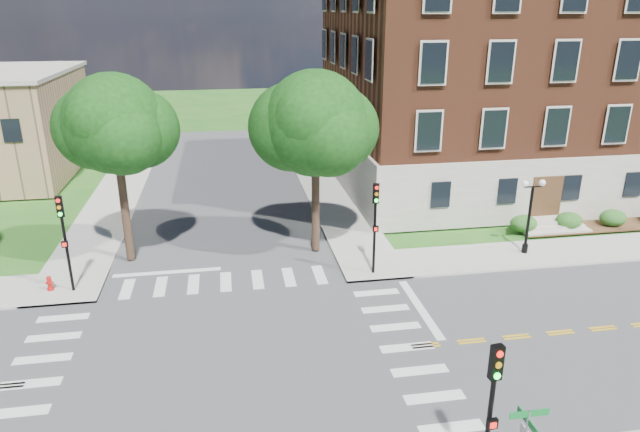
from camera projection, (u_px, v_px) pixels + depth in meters
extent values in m
plane|color=#1F5919|center=(228.00, 365.00, 22.07)|extent=(160.00, 160.00, 0.00)
cube|color=#3D3D3F|center=(228.00, 365.00, 22.07)|extent=(90.00, 12.00, 0.01)
cube|color=#3D3D3F|center=(228.00, 365.00, 22.07)|extent=(12.00, 90.00, 0.01)
cube|color=#9E9B93|center=(629.00, 247.00, 32.81)|extent=(34.00, 3.50, 0.12)
cube|color=#9E9B93|center=(323.00, 184.00, 44.55)|extent=(3.50, 34.00, 0.12)
cube|color=#9E9B93|center=(117.00, 194.00, 42.14)|extent=(3.50, 34.00, 0.12)
cube|color=silver|center=(420.00, 308.00, 26.22)|extent=(0.40, 5.50, 0.00)
cube|color=#9E998B|center=(526.00, 152.00, 45.41)|extent=(30.00, 20.00, 4.20)
cube|color=brown|center=(539.00, 47.00, 42.66)|extent=(29.55, 19.70, 11.80)
cube|color=#472D19|center=(546.00, 198.00, 35.63)|extent=(2.00, 0.10, 2.80)
cylinder|color=black|center=(126.00, 217.00, 30.30)|extent=(0.44, 0.44, 4.87)
sphere|color=#10340E|center=(114.00, 124.00, 28.59)|extent=(5.10, 5.10, 5.10)
cylinder|color=black|center=(316.00, 213.00, 31.60)|extent=(0.44, 0.44, 4.37)
sphere|color=#10340E|center=(315.00, 123.00, 29.88)|extent=(5.62, 5.62, 5.62)
cube|color=black|center=(496.00, 362.00, 14.69)|extent=(0.34, 0.25, 1.00)
cylinder|color=red|center=(500.00, 354.00, 14.46)|extent=(0.18, 0.07, 0.18)
cylinder|color=orange|center=(499.00, 365.00, 14.57)|extent=(0.18, 0.07, 0.18)
cylinder|color=#19E533|center=(497.00, 376.00, 14.69)|extent=(0.18, 0.07, 0.18)
cube|color=black|center=(492.00, 424.00, 15.15)|extent=(0.31, 0.15, 0.30)
cylinder|color=black|center=(374.00, 238.00, 28.87)|extent=(0.14, 0.14, 3.80)
cube|color=black|center=(376.00, 193.00, 28.04)|extent=(0.37, 0.30, 1.00)
cylinder|color=red|center=(377.00, 188.00, 27.81)|extent=(0.19, 0.10, 0.18)
cylinder|color=orange|center=(377.00, 194.00, 27.92)|extent=(0.19, 0.10, 0.18)
cylinder|color=#19E533|center=(376.00, 201.00, 28.03)|extent=(0.19, 0.10, 0.18)
cube|color=black|center=(376.00, 229.00, 28.49)|extent=(0.32, 0.20, 0.30)
cylinder|color=black|center=(68.00, 254.00, 27.01)|extent=(0.14, 0.14, 3.80)
cube|color=black|center=(60.00, 207.00, 26.19)|extent=(0.36, 0.28, 1.00)
cylinder|color=red|center=(58.00, 201.00, 25.95)|extent=(0.19, 0.08, 0.18)
cylinder|color=orange|center=(59.00, 207.00, 26.07)|extent=(0.19, 0.08, 0.18)
cylinder|color=#19E533|center=(60.00, 214.00, 26.18)|extent=(0.19, 0.08, 0.18)
cube|color=black|center=(65.00, 244.00, 26.64)|extent=(0.32, 0.18, 0.30)
cylinder|color=black|center=(525.00, 248.00, 31.83)|extent=(0.32, 0.32, 0.50)
cylinder|color=black|center=(529.00, 221.00, 31.26)|extent=(0.16, 0.16, 3.80)
cube|color=black|center=(533.00, 187.00, 30.59)|extent=(1.00, 0.06, 0.06)
sphere|color=white|center=(525.00, 184.00, 30.44)|extent=(0.36, 0.36, 0.36)
sphere|color=white|center=(542.00, 183.00, 30.60)|extent=(0.36, 0.36, 0.36)
cube|color=#0D6E2A|center=(529.00, 414.00, 14.77)|extent=(1.10, 0.03, 0.20)
cube|color=#0D6E2A|center=(528.00, 422.00, 14.86)|extent=(0.03, 1.10, 0.20)
cylinder|color=#B0110D|center=(51.00, 289.00, 27.66)|extent=(0.32, 0.32, 0.10)
cylinder|color=#B0110D|center=(50.00, 284.00, 27.58)|extent=(0.22, 0.22, 0.60)
sphere|color=#B0110D|center=(49.00, 278.00, 27.47)|extent=(0.24, 0.24, 0.24)
cylinder|color=#B0110D|center=(50.00, 283.00, 27.55)|extent=(0.35, 0.12, 0.12)
cylinder|color=#B0110D|center=(50.00, 283.00, 27.55)|extent=(0.12, 0.35, 0.12)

